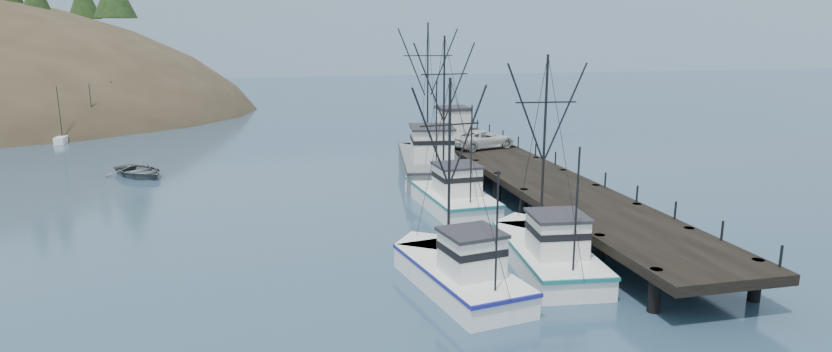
{
  "coord_description": "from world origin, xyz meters",
  "views": [
    {
      "loc": [
        -4.94,
        -27.61,
        12.19
      ],
      "look_at": [
        4.88,
        14.29,
        2.5
      ],
      "focal_mm": 28.0,
      "sensor_mm": 36.0,
      "label": 1
    }
  ],
  "objects_px": {
    "trawler_mid": "(457,272)",
    "trawler_far": "(448,194)",
    "work_vessel": "(429,162)",
    "pier": "(531,176)",
    "motorboat": "(140,176)",
    "pickup_truck": "(483,139)",
    "trawler_near": "(546,251)",
    "pier_shed": "(453,120)"
  },
  "relations": [
    {
      "from": "trawler_mid",
      "to": "trawler_far",
      "type": "height_order",
      "value": "trawler_far"
    },
    {
      "from": "trawler_far",
      "to": "work_vessel",
      "type": "xyz_separation_m",
      "value": [
        1.02,
        9.54,
        0.41
      ]
    },
    {
      "from": "pier",
      "to": "motorboat",
      "type": "xyz_separation_m",
      "value": [
        -29.64,
        14.38,
        -1.69
      ]
    },
    {
      "from": "pickup_truck",
      "to": "trawler_far",
      "type": "bearing_deg",
      "value": 132.44
    },
    {
      "from": "trawler_near",
      "to": "pier_shed",
      "type": "distance_m",
      "value": 31.98
    },
    {
      "from": "trawler_mid",
      "to": "trawler_far",
      "type": "xyz_separation_m",
      "value": [
        3.81,
        14.79,
        0.0
      ]
    },
    {
      "from": "pier",
      "to": "trawler_mid",
      "type": "bearing_deg",
      "value": -123.81
    },
    {
      "from": "trawler_near",
      "to": "trawler_mid",
      "type": "height_order",
      "value": "trawler_near"
    },
    {
      "from": "trawler_far",
      "to": "work_vessel",
      "type": "height_order",
      "value": "work_vessel"
    },
    {
      "from": "work_vessel",
      "to": "pier_shed",
      "type": "distance_m",
      "value": 10.47
    },
    {
      "from": "pickup_truck",
      "to": "motorboat",
      "type": "xyz_separation_m",
      "value": [
        -29.41,
        4.27,
        -2.8
      ]
    },
    {
      "from": "trawler_far",
      "to": "pickup_truck",
      "type": "relative_size",
      "value": 2.11
    },
    {
      "from": "work_vessel",
      "to": "motorboat",
      "type": "xyz_separation_m",
      "value": [
        -24.17,
        5.44,
        -1.23
      ]
    },
    {
      "from": "pier_shed",
      "to": "pickup_truck",
      "type": "height_order",
      "value": "pier_shed"
    },
    {
      "from": "pier",
      "to": "work_vessel",
      "type": "bearing_deg",
      "value": 121.45
    },
    {
      "from": "work_vessel",
      "to": "motorboat",
      "type": "bearing_deg",
      "value": 167.32
    },
    {
      "from": "work_vessel",
      "to": "pickup_truck",
      "type": "bearing_deg",
      "value": 12.6
    },
    {
      "from": "trawler_far",
      "to": "pier_shed",
      "type": "height_order",
      "value": "trawler_far"
    },
    {
      "from": "trawler_near",
      "to": "pickup_truck",
      "type": "relative_size",
      "value": 1.96
    },
    {
      "from": "pier_shed",
      "to": "motorboat",
      "type": "xyz_separation_m",
      "value": [
        -28.94,
        -3.62,
        -3.42
      ]
    },
    {
      "from": "trawler_mid",
      "to": "work_vessel",
      "type": "distance_m",
      "value": 24.81
    },
    {
      "from": "pier",
      "to": "motorboat",
      "type": "height_order",
      "value": "pier"
    },
    {
      "from": "trawler_mid",
      "to": "pier_shed",
      "type": "distance_m",
      "value": 34.84
    },
    {
      "from": "trawler_near",
      "to": "work_vessel",
      "type": "height_order",
      "value": "work_vessel"
    },
    {
      "from": "trawler_near",
      "to": "trawler_far",
      "type": "xyz_separation_m",
      "value": [
        -1.62,
        12.99,
        0.0
      ]
    },
    {
      "from": "pier",
      "to": "pier_shed",
      "type": "distance_m",
      "value": 18.1
    },
    {
      "from": "trawler_far",
      "to": "motorboat",
      "type": "relative_size",
      "value": 2.08
    },
    {
      "from": "work_vessel",
      "to": "pickup_truck",
      "type": "distance_m",
      "value": 5.59
    },
    {
      "from": "trawler_mid",
      "to": "trawler_near",
      "type": "bearing_deg",
      "value": 18.24
    },
    {
      "from": "trawler_mid",
      "to": "motorboat",
      "type": "distance_m",
      "value": 35.5
    },
    {
      "from": "trawler_mid",
      "to": "work_vessel",
      "type": "xyz_separation_m",
      "value": [
        4.84,
        24.33,
        0.41
      ]
    },
    {
      "from": "work_vessel",
      "to": "pier",
      "type": "bearing_deg",
      "value": -58.55
    },
    {
      "from": "trawler_mid",
      "to": "pier_shed",
      "type": "bearing_deg",
      "value": 73.95
    },
    {
      "from": "trawler_mid",
      "to": "trawler_far",
      "type": "bearing_deg",
      "value": 75.53
    },
    {
      "from": "pier",
      "to": "trawler_far",
      "type": "relative_size",
      "value": 3.61
    },
    {
      "from": "trawler_near",
      "to": "work_vessel",
      "type": "bearing_deg",
      "value": 91.52
    },
    {
      "from": "trawler_near",
      "to": "motorboat",
      "type": "bearing_deg",
      "value": 131.52
    },
    {
      "from": "trawler_near",
      "to": "trawler_far",
      "type": "height_order",
      "value": "trawler_far"
    },
    {
      "from": "trawler_mid",
      "to": "work_vessel",
      "type": "bearing_deg",
      "value": 78.75
    },
    {
      "from": "pier_shed",
      "to": "motorboat",
      "type": "bearing_deg",
      "value": -172.87
    },
    {
      "from": "trawler_mid",
      "to": "pier",
      "type": "bearing_deg",
      "value": 56.19
    },
    {
      "from": "trawler_near",
      "to": "trawler_far",
      "type": "relative_size",
      "value": 0.93
    }
  ]
}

